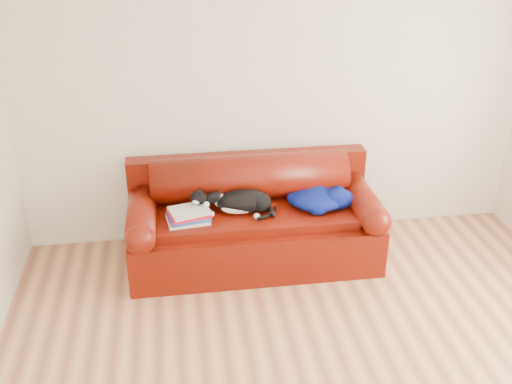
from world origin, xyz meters
TOP-DOWN VIEW (x-y plane):
  - ground at (0.00, 0.00)m, footprint 4.50×4.50m
  - room_shell at (0.12, 0.02)m, footprint 4.52×4.02m
  - sofa_base at (-0.27, 1.49)m, footprint 2.10×0.90m
  - sofa_back at (-0.27, 1.74)m, footprint 2.10×1.01m
  - book_stack at (-0.82, 1.37)m, footprint 0.36×0.31m
  - cat at (-0.37, 1.46)m, footprint 0.62×0.37m
  - blanket at (0.29, 1.48)m, footprint 0.58×0.47m

SIDE VIEW (x-z plane):
  - ground at x=0.00m, z-range 0.00..0.00m
  - sofa_base at x=-0.27m, z-range -0.01..0.49m
  - sofa_back at x=-0.27m, z-range 0.10..0.98m
  - book_stack at x=-0.82m, z-range 0.50..0.60m
  - blanket at x=0.29m, z-range 0.49..0.66m
  - cat at x=-0.37m, z-range 0.47..0.71m
  - room_shell at x=0.12m, z-range 0.36..2.97m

